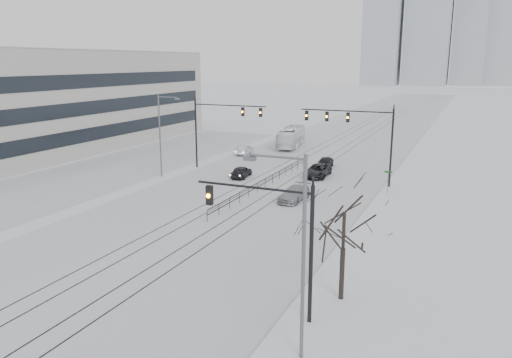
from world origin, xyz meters
The scene contains 22 objects.
ground centered at (0.00, 0.00, 0.00)m, with size 500.00×500.00×0.00m, color silver.
road centered at (0.00, 60.00, 0.01)m, with size 22.00×260.00×0.02m, color silver.
sidewalk_east centered at (13.50, 60.00, 0.08)m, with size 5.00×260.00×0.16m, color silver.
curb centered at (11.05, 60.00, 0.06)m, with size 0.10×260.00×0.12m, color gray.
parking_strip centered at (-20.00, 35.00, 0.01)m, with size 14.00×60.00×0.03m, color silver.
tram_rails centered at (0.00, 40.00, 0.02)m, with size 5.30×180.00×0.01m.
office_building centered at (-37.97, 35.00, 7.06)m, with size 20.20×62.20×14.11m.
skyline centered at (5.02, 273.63, 30.65)m, with size 96.00×48.00×72.00m.
traffic_mast_near centered at (10.79, 6.00, 4.56)m, with size 6.10×0.37×7.00m.
traffic_mast_ne centered at (8.15, 34.99, 5.76)m, with size 9.60×0.37×8.00m.
traffic_mast_nw centered at (-8.52, 36.00, 5.57)m, with size 9.10×0.37×8.00m.
street_light_east centered at (12.70, 3.00, 5.21)m, with size 2.73×0.25×9.00m.
street_light_west centered at (-12.20, 30.00, 5.21)m, with size 2.73×0.25×9.00m.
bare_tree centered at (13.20, 9.00, 4.49)m, with size 4.40×4.40×6.10m.
median_fence centered at (0.00, 30.00, 0.53)m, with size 0.06×24.00×1.00m.
street_sign centered at (11.80, 32.00, 1.61)m, with size 0.70×0.06×2.40m.
sedan_sb_inner centered at (-4.20, 33.20, 0.65)m, with size 1.53×3.82×1.30m, color black.
sedan_sb_outer centered at (-9.83, 45.94, 0.66)m, with size 1.39×3.99×1.31m, color silver.
sedan_nb_front centered at (3.39, 36.87, 0.68)m, with size 2.27×4.92×1.37m, color black.
sedan_nb_right centered at (4.29, 26.65, 0.65)m, with size 1.83×4.51×1.31m, color #94979B.
sedan_nb_far centered at (2.79, 41.93, 0.65)m, with size 1.52×3.79×1.29m, color black.
box_truck centered at (-6.09, 54.55, 1.45)m, with size 2.43×10.38×2.89m, color white.
Camera 1 is at (18.91, -15.21, 12.52)m, focal length 35.00 mm.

